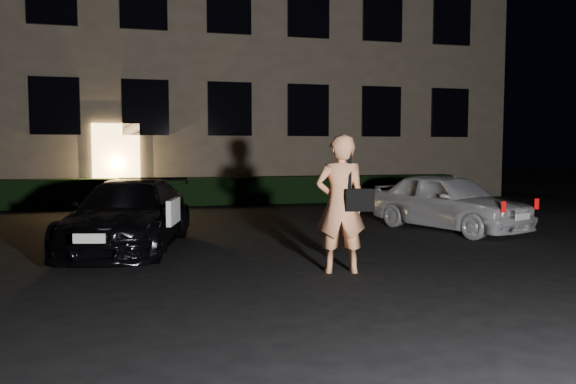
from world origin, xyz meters
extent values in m
plane|color=black|center=(0.00, 0.00, 0.00)|extent=(80.00, 80.00, 0.00)
cube|color=brown|center=(0.00, 15.00, 6.00)|extent=(20.00, 8.00, 12.00)
cube|color=#FFC26C|center=(-3.50, 10.94, 1.25)|extent=(1.40, 0.10, 2.50)
cube|color=black|center=(-5.20, 10.94, 3.00)|extent=(1.40, 0.10, 1.70)
cube|color=black|center=(-2.60, 10.94, 3.00)|extent=(1.40, 0.10, 1.70)
cube|color=black|center=(0.00, 10.94, 3.00)|extent=(1.40, 0.10, 1.70)
cube|color=black|center=(2.60, 10.94, 3.00)|extent=(1.40, 0.10, 1.70)
cube|color=black|center=(5.20, 10.94, 3.00)|extent=(1.40, 0.10, 1.70)
cube|color=black|center=(7.80, 10.94, 3.00)|extent=(1.40, 0.10, 1.70)
cube|color=black|center=(-2.60, 10.94, 6.20)|extent=(1.40, 0.10, 1.70)
cube|color=black|center=(0.00, 10.94, 6.20)|extent=(1.40, 0.10, 1.70)
cube|color=black|center=(2.60, 10.94, 6.20)|extent=(1.40, 0.10, 1.70)
cube|color=black|center=(5.20, 10.94, 6.20)|extent=(1.40, 0.10, 1.70)
cube|color=black|center=(7.80, 10.94, 6.20)|extent=(1.40, 0.10, 1.70)
cube|color=black|center=(0.00, 10.50, 0.42)|extent=(15.00, 0.70, 0.85)
imported|color=black|center=(-2.91, 3.02, 0.59)|extent=(2.52, 4.34, 1.18)
cube|color=white|center=(-2.21, 2.09, 0.73)|extent=(0.26, 0.84, 0.39)
cube|color=silver|center=(-3.38, 0.96, 0.52)|extent=(0.43, 0.13, 0.13)
imported|color=silver|center=(3.59, 3.71, 0.61)|extent=(2.56, 3.88, 1.23)
cube|color=red|center=(3.68, 1.91, 0.67)|extent=(0.09, 0.07, 0.20)
cube|color=red|center=(4.64, 2.25, 0.67)|extent=(0.09, 0.07, 0.20)
cube|color=silver|center=(4.18, 2.04, 0.47)|extent=(0.40, 0.17, 0.12)
imported|color=#F49A67|center=(-0.01, 0.36, 0.96)|extent=(0.77, 0.58, 1.91)
cube|color=black|center=(0.20, 0.19, 1.03)|extent=(0.42, 0.24, 0.30)
cube|color=black|center=(0.08, 0.25, 1.46)|extent=(0.05, 0.07, 0.59)
camera|label=1|loc=(-2.61, -6.96, 1.71)|focal=35.00mm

